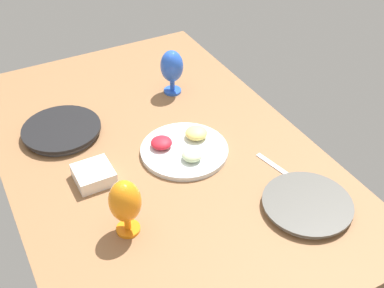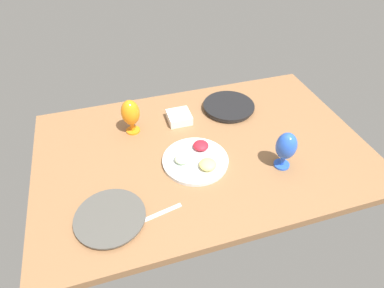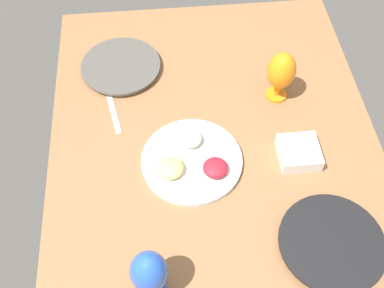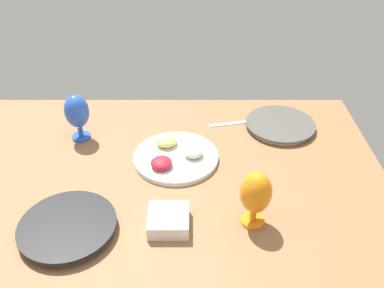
# 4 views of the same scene
# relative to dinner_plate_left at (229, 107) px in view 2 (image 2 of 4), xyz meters

# --- Properties ---
(ground_plane) EXTENTS (1.60, 1.04, 0.04)m
(ground_plane) POSITION_rel_dinner_plate_left_xyz_m (0.24, 0.27, -0.04)
(ground_plane) COLOR #8C603D
(dinner_plate_left) EXTENTS (0.29, 0.29, 0.03)m
(dinner_plate_left) POSITION_rel_dinner_plate_left_xyz_m (0.00, 0.00, 0.00)
(dinner_plate_left) COLOR #4C4C51
(dinner_plate_left) RESTS_ON ground_plane
(dinner_plate_right) EXTENTS (0.28, 0.28, 0.02)m
(dinner_plate_right) POSITION_rel_dinner_plate_left_xyz_m (0.72, 0.56, -0.00)
(dinner_plate_right) COLOR silver
(dinner_plate_right) RESTS_ON ground_plane
(fruit_platter) EXTENTS (0.31, 0.31, 0.06)m
(fruit_platter) POSITION_rel_dinner_plate_left_xyz_m (0.30, 0.35, -0.00)
(fruit_platter) COLOR silver
(fruit_platter) RESTS_ON ground_plane
(hurricane_glass_orange) EXTENTS (0.09, 0.09, 0.19)m
(hurricane_glass_orange) POSITION_rel_dinner_plate_left_xyz_m (0.55, 0.04, 0.10)
(hurricane_glass_orange) COLOR orange
(hurricane_glass_orange) RESTS_ON ground_plane
(hurricane_glass_blue) EXTENTS (0.09, 0.09, 0.19)m
(hurricane_glass_blue) POSITION_rel_dinner_plate_left_xyz_m (-0.07, 0.49, 0.10)
(hurricane_glass_blue) COLOR blue
(hurricane_glass_blue) RESTS_ON ground_plane
(square_bowl_white) EXTENTS (0.12, 0.12, 0.05)m
(square_bowl_white) POSITION_rel_dinner_plate_left_xyz_m (0.30, 0.02, 0.01)
(square_bowl_white) COLOR white
(square_bowl_white) RESTS_ON ground_plane
(fork_by_right_plate) EXTENTS (0.18, 0.05, 0.01)m
(fork_by_right_plate) POSITION_rel_dinner_plate_left_xyz_m (0.53, 0.59, -0.01)
(fork_by_right_plate) COLOR silver
(fork_by_right_plate) RESTS_ON ground_plane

